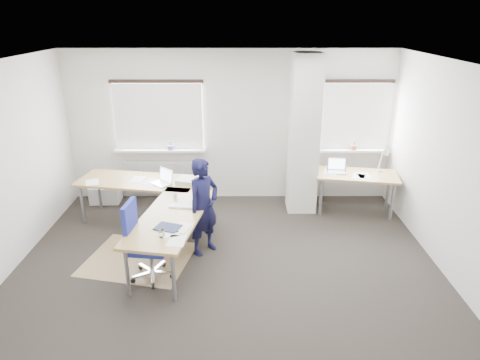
{
  "coord_description": "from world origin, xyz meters",
  "views": [
    {
      "loc": [
        0.17,
        -5.23,
        3.36
      ],
      "look_at": [
        0.19,
        0.9,
        0.96
      ],
      "focal_mm": 32.0,
      "sensor_mm": 36.0,
      "label": 1
    }
  ],
  "objects_px": {
    "desk_side": "(357,176)",
    "task_chair": "(148,257)",
    "desk_main": "(156,198)",
    "person": "(204,207)"
  },
  "relations": [
    {
      "from": "desk_side",
      "to": "task_chair",
      "type": "xyz_separation_m",
      "value": [
        -3.31,
        -2.08,
        -0.38
      ]
    },
    {
      "from": "desk_side",
      "to": "task_chair",
      "type": "bearing_deg",
      "value": -137.87
    },
    {
      "from": "desk_side",
      "to": "task_chair",
      "type": "relative_size",
      "value": 1.36
    },
    {
      "from": "desk_side",
      "to": "task_chair",
      "type": "height_order",
      "value": "desk_side"
    },
    {
      "from": "desk_main",
      "to": "task_chair",
      "type": "relative_size",
      "value": 2.7
    },
    {
      "from": "desk_main",
      "to": "task_chair",
      "type": "bearing_deg",
      "value": -76.73
    },
    {
      "from": "desk_main",
      "to": "person",
      "type": "xyz_separation_m",
      "value": [
        0.77,
        -0.41,
        0.04
      ]
    },
    {
      "from": "desk_main",
      "to": "desk_side",
      "type": "height_order",
      "value": "desk_side"
    },
    {
      "from": "task_chair",
      "to": "person",
      "type": "distance_m",
      "value": 1.08
    },
    {
      "from": "desk_main",
      "to": "desk_side",
      "type": "distance_m",
      "value": 3.51
    }
  ]
}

